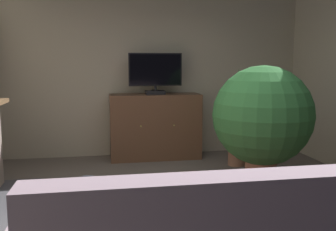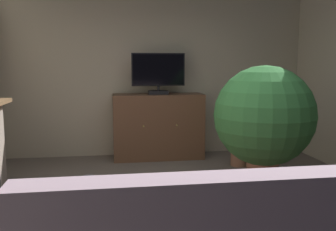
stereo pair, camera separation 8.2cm
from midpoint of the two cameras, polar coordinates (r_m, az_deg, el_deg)
ground_plane at (r=3.91m, az=3.16°, el=-16.11°), size 5.78×6.42×0.04m
wall_back at (r=6.49m, az=-2.72°, el=6.30°), size 5.78×0.10×2.78m
tv_cabinet at (r=6.23m, az=-2.36°, el=-1.87°), size 1.49×0.57×1.08m
television at (r=6.09m, az=-2.34°, el=6.61°), size 0.87×0.20×0.67m
coffee_table at (r=3.46m, az=-3.88°, el=-11.63°), size 1.08×0.53×0.47m
tv_remote at (r=3.31m, az=-6.56°, el=-11.33°), size 0.09×0.18×0.02m
potted_plant_small_fern_corner at (r=5.82m, az=10.25°, el=0.34°), size 0.38×0.38×1.51m
potted_plant_leafy_by_curtain at (r=4.72m, az=13.79°, el=-0.27°), size 1.23×1.23×1.56m
cat at (r=4.86m, az=-12.09°, el=-9.97°), size 0.58×0.43×0.20m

